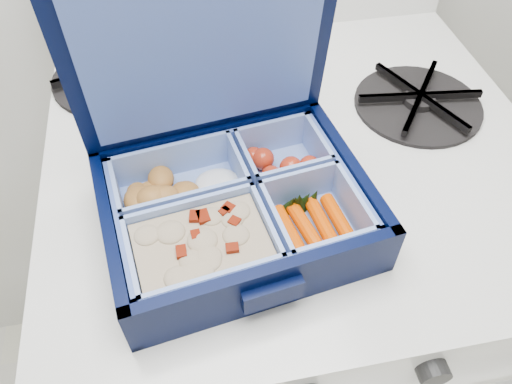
{
  "coord_description": "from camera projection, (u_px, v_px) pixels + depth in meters",
  "views": [
    {
      "loc": [
        -0.41,
        1.25,
        1.28
      ],
      "look_at": [
        -0.35,
        1.57,
        0.91
      ],
      "focal_mm": 35.0,
      "sensor_mm": 36.0,
      "label": 1
    }
  ],
  "objects": [
    {
      "name": "stove",
      "position": [
        279.0,
        307.0,
        0.93
      ],
      "size": [
        0.58,
        0.58,
        0.87
      ],
      "primitive_type": null,
      "color": "white",
      "rests_on": "floor"
    },
    {
      "name": "bento_box",
      "position": [
        236.0,
        209.0,
        0.49
      ],
      "size": [
        0.27,
        0.23,
        0.06
      ],
      "primitive_type": null,
      "rotation": [
        0.0,
        0.0,
        0.14
      ],
      "color": "black",
      "rests_on": "stove"
    },
    {
      "name": "burner_grate",
      "position": [
        419.0,
        99.0,
        0.63
      ],
      "size": [
        0.18,
        0.18,
        0.02
      ],
      "primitive_type": "cylinder",
      "rotation": [
        0.0,
        0.0,
        -0.12
      ],
      "color": "black",
      "rests_on": "stove"
    },
    {
      "name": "burner_grate_rear",
      "position": [
        116.0,
        73.0,
        0.67
      ],
      "size": [
        0.21,
        0.21,
        0.02
      ],
      "primitive_type": "cylinder",
      "rotation": [
        0.0,
        0.0,
        0.29
      ],
      "color": "black",
      "rests_on": "stove"
    },
    {
      "name": "fork",
      "position": [
        296.0,
        125.0,
        0.61
      ],
      "size": [
        0.08,
        0.19,
        0.01
      ],
      "primitive_type": null,
      "rotation": [
        0.0,
        0.0,
        -0.31
      ],
      "color": "#B6B6B6",
      "rests_on": "stove"
    }
  ]
}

